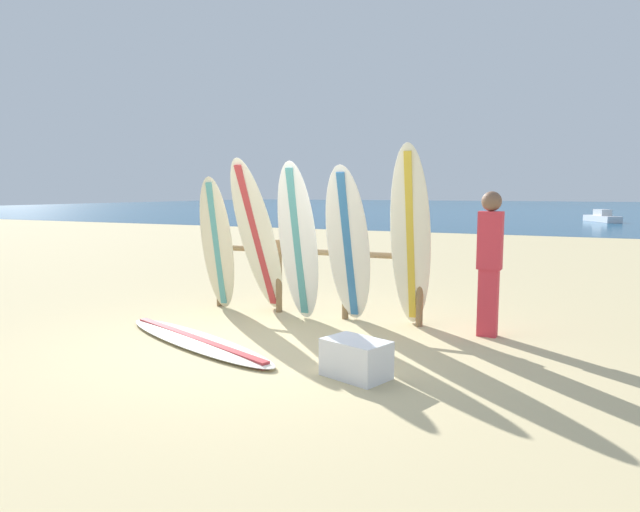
# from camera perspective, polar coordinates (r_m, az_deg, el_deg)

# --- Properties ---
(ground_plane) EXTENTS (120.00, 120.00, 0.00)m
(ground_plane) POSITION_cam_1_polar(r_m,az_deg,el_deg) (6.47, -6.14, -9.08)
(ground_plane) COLOR #CCB784
(ocean_water) EXTENTS (120.00, 80.00, 0.01)m
(ocean_water) POSITION_cam_1_polar(r_m,az_deg,el_deg) (63.46, 21.61, 4.66)
(ocean_water) COLOR navy
(ocean_water) RESTS_ON ground
(surfboard_rack) EXTENTS (3.22, 0.09, 1.06)m
(surfboard_rack) POSITION_cam_1_polar(r_m,az_deg,el_deg) (7.79, -0.91, -1.30)
(surfboard_rack) COLOR olive
(surfboard_rack) RESTS_ON ground
(surfboard_leaning_far_left) EXTENTS (0.57, 0.62, 1.97)m
(surfboard_leaning_far_left) POSITION_cam_1_polar(r_m,az_deg,el_deg) (8.19, -10.55, 1.18)
(surfboard_leaning_far_left) COLOR beige
(surfboard_leaning_far_left) RESTS_ON ground
(surfboard_leaning_left) EXTENTS (0.56, 1.07, 2.21)m
(surfboard_leaning_left) POSITION_cam_1_polar(r_m,az_deg,el_deg) (7.80, -6.45, 1.85)
(surfboard_leaning_left) COLOR silver
(surfboard_leaning_left) RESTS_ON ground
(surfboard_leaning_center_left) EXTENTS (0.57, 0.55, 2.15)m
(surfboard_leaning_center_left) POSITION_cam_1_polar(r_m,az_deg,el_deg) (7.37, -2.27, 1.39)
(surfboard_leaning_center_left) COLOR white
(surfboard_leaning_center_left) RESTS_ON ground
(surfboard_leaning_center) EXTENTS (0.68, 1.03, 2.09)m
(surfboard_leaning_center) POSITION_cam_1_polar(r_m,az_deg,el_deg) (7.09, 2.93, 0.92)
(surfboard_leaning_center) COLOR white
(surfboard_leaning_center) RESTS_ON ground
(surfboard_leaning_center_right) EXTENTS (0.61, 0.94, 2.33)m
(surfboard_leaning_center_right) POSITION_cam_1_polar(r_m,az_deg,el_deg) (6.98, 9.31, 1.76)
(surfboard_leaning_center_right) COLOR white
(surfboard_leaning_center_right) RESTS_ON ground
(surfboard_lying_on_sand) EXTENTS (2.85, 1.55, 0.08)m
(surfboard_lying_on_sand) POSITION_cam_1_polar(r_m,az_deg,el_deg) (6.64, -12.68, -8.48)
(surfboard_lying_on_sand) COLOR white
(surfboard_lying_on_sand) RESTS_ON ground
(beachgoer_standing) EXTENTS (0.29, 0.24, 1.76)m
(beachgoer_standing) POSITION_cam_1_polar(r_m,az_deg,el_deg) (6.94, 17.08, -0.13)
(beachgoer_standing) COLOR #D8333F
(beachgoer_standing) RESTS_ON ground
(small_boat_offshore) EXTENTS (1.95, 2.82, 0.71)m
(small_boat_offshore) POSITION_cam_1_polar(r_m,az_deg,el_deg) (35.54, 27.07, 3.55)
(small_boat_offshore) COLOR silver
(small_boat_offshore) RESTS_ON ocean_water
(cooler_box) EXTENTS (0.70, 0.58, 0.36)m
(cooler_box) POSITION_cam_1_polar(r_m,az_deg,el_deg) (5.34, 3.74, -10.49)
(cooler_box) COLOR white
(cooler_box) RESTS_ON ground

